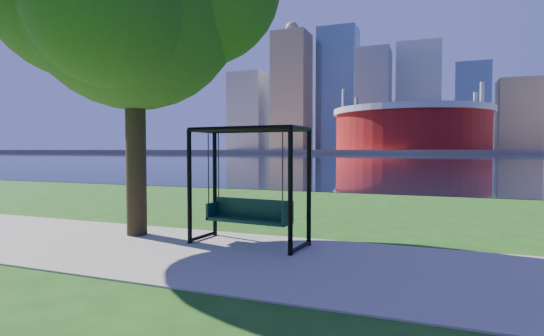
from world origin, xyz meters
The scene contains 7 objects.
ground centered at (0.00, 0.00, 0.00)m, with size 900.00×900.00×0.00m, color #1E5114.
path centered at (0.00, -0.50, 0.01)m, with size 120.00×4.00×0.03m, color #9E937F.
river centered at (0.00, 102.00, 0.01)m, with size 900.00×180.00×0.02m, color black.
far_bank centered at (0.00, 306.00, 1.00)m, with size 900.00×228.00×2.00m, color #937F60.
stadium centered at (-10.00, 235.00, 14.23)m, with size 83.00×83.00×32.00m.
skyline centered at (-4.27, 319.39, 35.89)m, with size 392.00×66.00×96.50m.
swing centered at (-0.51, 0.51, 1.21)m, with size 2.52×1.26×2.50m.
Camera 1 is at (3.16, -7.64, 2.03)m, focal length 28.00 mm.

